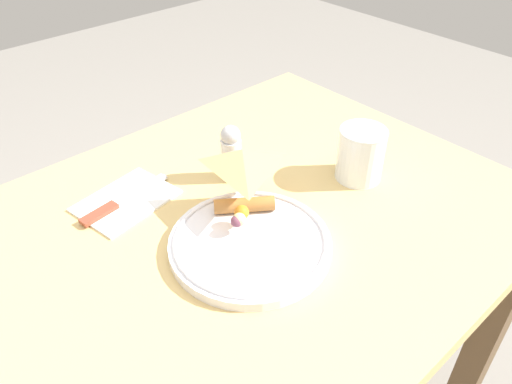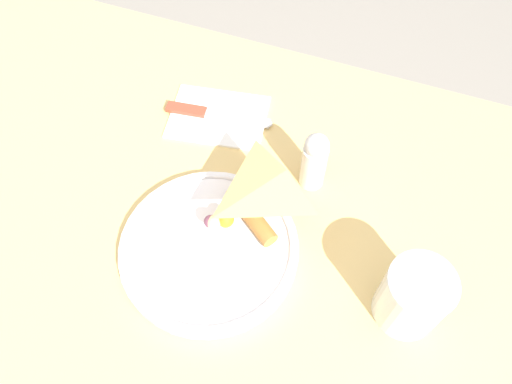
{
  "view_description": "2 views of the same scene",
  "coord_description": "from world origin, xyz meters",
  "px_view_note": "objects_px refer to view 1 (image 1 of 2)",
  "views": [
    {
      "loc": [
        -0.25,
        -0.47,
        1.24
      ],
      "look_at": [
        0.18,
        0.01,
        0.75
      ],
      "focal_mm": 35.0,
      "sensor_mm": 36.0,
      "label": 1
    },
    {
      "loc": [
        0.27,
        -0.31,
        1.35
      ],
      "look_at": [
        0.15,
        0.02,
        0.78
      ],
      "focal_mm": 35.0,
      "sensor_mm": 36.0,
      "label": 2
    }
  ],
  "objects_px": {
    "butter_knife": "(122,201)",
    "salt_shaker": "(231,153)",
    "milk_glass": "(360,156)",
    "napkin_folded": "(126,201)",
    "plate_pizza": "(250,240)",
    "dining_table": "(175,308)"
  },
  "relations": [
    {
      "from": "milk_glass",
      "to": "salt_shaker",
      "type": "relative_size",
      "value": 0.92
    },
    {
      "from": "plate_pizza",
      "to": "milk_glass",
      "type": "height_order",
      "value": "milk_glass"
    },
    {
      "from": "milk_glass",
      "to": "salt_shaker",
      "type": "distance_m",
      "value": 0.23
    },
    {
      "from": "butter_knife",
      "to": "salt_shaker",
      "type": "xyz_separation_m",
      "value": [
        0.19,
        -0.06,
        0.05
      ]
    },
    {
      "from": "milk_glass",
      "to": "butter_knife",
      "type": "xyz_separation_m",
      "value": [
        -0.36,
        0.22,
        -0.04
      ]
    },
    {
      "from": "plate_pizza",
      "to": "butter_knife",
      "type": "bearing_deg",
      "value": 112.36
    },
    {
      "from": "milk_glass",
      "to": "napkin_folded",
      "type": "distance_m",
      "value": 0.41
    },
    {
      "from": "plate_pizza",
      "to": "milk_glass",
      "type": "relative_size",
      "value": 2.54
    },
    {
      "from": "napkin_folded",
      "to": "salt_shaker",
      "type": "height_order",
      "value": "salt_shaker"
    },
    {
      "from": "plate_pizza",
      "to": "salt_shaker",
      "type": "height_order",
      "value": "salt_shaker"
    },
    {
      "from": "milk_glass",
      "to": "butter_knife",
      "type": "bearing_deg",
      "value": 148.91
    },
    {
      "from": "dining_table",
      "to": "napkin_folded",
      "type": "height_order",
      "value": "napkin_folded"
    },
    {
      "from": "milk_glass",
      "to": "salt_shaker",
      "type": "xyz_separation_m",
      "value": [
        -0.17,
        0.15,
        0.01
      ]
    },
    {
      "from": "dining_table",
      "to": "plate_pizza",
      "type": "relative_size",
      "value": 4.95
    },
    {
      "from": "plate_pizza",
      "to": "milk_glass",
      "type": "bearing_deg",
      "value": 1.31
    },
    {
      "from": "plate_pizza",
      "to": "butter_knife",
      "type": "relative_size",
      "value": 1.38
    },
    {
      "from": "napkin_folded",
      "to": "butter_knife",
      "type": "height_order",
      "value": "butter_knife"
    },
    {
      "from": "dining_table",
      "to": "milk_glass",
      "type": "height_order",
      "value": "milk_glass"
    },
    {
      "from": "milk_glass",
      "to": "plate_pizza",
      "type": "bearing_deg",
      "value": -178.69
    },
    {
      "from": "dining_table",
      "to": "butter_knife",
      "type": "xyz_separation_m",
      "value": [
        0.02,
        0.17,
        0.11
      ]
    },
    {
      "from": "napkin_folded",
      "to": "butter_knife",
      "type": "xyz_separation_m",
      "value": [
        -0.01,
        -0.0,
        0.0
      ]
    },
    {
      "from": "napkin_folded",
      "to": "salt_shaker",
      "type": "distance_m",
      "value": 0.2
    }
  ]
}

